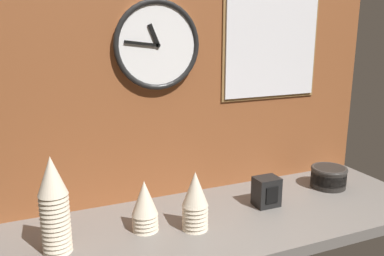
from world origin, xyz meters
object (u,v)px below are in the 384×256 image
object	(u,v)px
cup_stack_center	(195,201)
cup_stack_center_left	(145,206)
bowl_stack_far_right	(329,176)
menu_board	(273,28)
napkin_dispenser	(266,192)
wall_clock	(157,45)
cup_stack_far_left	(54,205)

from	to	relation	value
cup_stack_center	cup_stack_center_left	distance (cm)	16.69
bowl_stack_far_right	menu_board	size ratio (longest dim) A/B	0.26
cup_stack_center_left	napkin_dispenser	bearing A→B (deg)	0.53
bowl_stack_far_right	wall_clock	bearing A→B (deg)	166.39
cup_stack_far_left	cup_stack_center	bearing A→B (deg)	-4.58
menu_board	napkin_dispenser	size ratio (longest dim) A/B	5.17
cup_stack_center_left	menu_board	size ratio (longest dim) A/B	0.30
cup_stack_center	menu_board	world-z (taller)	menu_board
cup_stack_center_left	wall_clock	xyz separation A→B (cm)	(12.92, 22.37, 50.72)
cup_stack_center_left	bowl_stack_far_right	world-z (taller)	cup_stack_center_left
menu_board	cup_stack_center	bearing A→B (deg)	-148.18
cup_stack_center	wall_clock	xyz separation A→B (cm)	(-2.67, 28.13, 49.30)
cup_stack_center	cup_stack_far_left	size ratio (longest dim) A/B	0.67
cup_stack_far_left	napkin_dispenser	bearing A→B (deg)	2.04
cup_stack_center_left	napkin_dispenser	xyz separation A→B (cm)	(47.68, 0.44, -3.15)
cup_stack_center	cup_stack_far_left	world-z (taller)	cup_stack_far_left
cup_stack_center_left	wall_clock	distance (cm)	56.93
cup_stack_center	cup_stack_center_left	xyz separation A→B (cm)	(-15.60, 5.76, -1.42)
wall_clock	menu_board	bearing A→B (deg)	1.03
wall_clock	cup_stack_center_left	bearing A→B (deg)	-120.01
napkin_dispenser	cup_stack_far_left	bearing A→B (deg)	-177.96
bowl_stack_far_right	napkin_dispenser	size ratio (longest dim) A/B	1.34
bowl_stack_far_right	napkin_dispenser	xyz separation A→B (cm)	(-34.29, -5.21, 0.86)
cup_stack_far_left	wall_clock	distance (cm)	65.27
menu_board	cup_stack_far_left	bearing A→B (deg)	-164.26
cup_stack_center	wall_clock	size ratio (longest dim) A/B	0.63
cup_stack_center_left	menu_board	xyz separation A→B (cm)	(62.37, 23.26, 56.50)
menu_board	napkin_dispenser	xyz separation A→B (cm)	(-14.68, -22.82, -59.65)
cup_stack_far_left	bowl_stack_far_right	xyz separation A→B (cm)	(110.14, 7.91, -10.40)
wall_clock	menu_board	distance (cm)	49.79
bowl_stack_far_right	wall_clock	distance (cm)	89.68
cup_stack_center	cup_stack_center_left	bearing A→B (deg)	159.74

